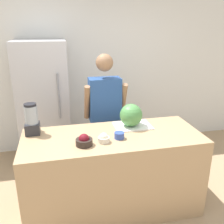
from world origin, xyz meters
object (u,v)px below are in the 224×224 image
at_px(person, 105,116).
at_px(bowl_small_blue, 119,135).
at_px(watermelon, 131,115).
at_px(bowl_cherries, 84,141).
at_px(refrigerator, 44,103).
at_px(blender, 32,120).
at_px(bowl_cream, 104,138).

height_order(person, bowl_small_blue, person).
distance_m(watermelon, bowl_cherries, 0.68).
bearing_deg(refrigerator, watermelon, -49.41).
distance_m(watermelon, blender, 1.09).
bearing_deg(bowl_small_blue, blender, 160.03).
bearing_deg(watermelon, blender, 177.45).
relative_size(bowl_cherries, bowl_cream, 1.41).
bearing_deg(bowl_cherries, bowl_cream, 6.28).
height_order(watermelon, bowl_small_blue, watermelon).
bearing_deg(person, bowl_cherries, -113.53).
bearing_deg(bowl_cream, bowl_small_blue, 15.69).
distance_m(bowl_small_blue, blender, 0.94).
xyz_separation_m(person, watermelon, (0.20, -0.53, 0.19)).
bearing_deg(blender, watermelon, -2.55).
distance_m(bowl_cherries, bowl_small_blue, 0.38).
distance_m(person, blender, 1.03).
distance_m(watermelon, bowl_cream, 0.51).
relative_size(refrigerator, watermelon, 7.07).
distance_m(bowl_cherries, blender, 0.65).
xyz_separation_m(refrigerator, blender, (-0.08, -1.12, 0.17)).
height_order(person, blender, person).
relative_size(person, bowl_cream, 14.44).
relative_size(bowl_cherries, blender, 0.48).
xyz_separation_m(bowl_cherries, bowl_small_blue, (0.37, 0.07, -0.01)).
height_order(bowl_small_blue, blender, blender).
xyz_separation_m(bowl_small_blue, blender, (-0.88, 0.32, 0.13)).
relative_size(refrigerator, bowl_cream, 15.57).
relative_size(refrigerator, blender, 5.36).
relative_size(person, bowl_cherries, 10.27).
bearing_deg(blender, bowl_small_blue, -19.97).
relative_size(bowl_cherries, bowl_small_blue, 1.61).
bearing_deg(person, bowl_small_blue, -90.55).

